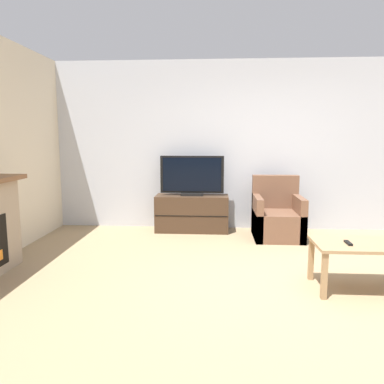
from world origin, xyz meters
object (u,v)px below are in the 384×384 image
(tv_stand, at_px, (192,213))
(armchair, at_px, (277,218))
(remote, at_px, (348,243))
(tv, at_px, (192,177))
(coffee_table, at_px, (360,250))

(tv_stand, height_order, armchair, armchair)
(tv_stand, bearing_deg, remote, -54.10)
(tv_stand, distance_m, remote, 2.81)
(tv_stand, height_order, remote, tv_stand)
(tv, xyz_separation_m, remote, (1.65, -2.27, -0.39))
(coffee_table, bearing_deg, remote, -161.18)
(tv, bearing_deg, remote, -54.07)
(tv, height_order, remote, tv)
(tv_stand, xyz_separation_m, tv, (0.00, -0.00, 0.58))
(armchair, bearing_deg, tv_stand, 166.91)
(tv, relative_size, remote, 6.62)
(armchair, distance_m, remote, 2.01)
(tv, xyz_separation_m, armchair, (1.29, -0.30, -0.57))
(tv_stand, bearing_deg, coffee_table, -51.48)
(armchair, height_order, remote, armchair)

